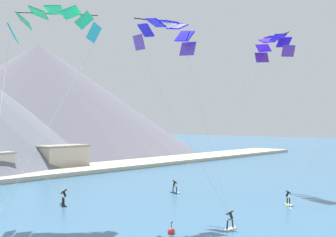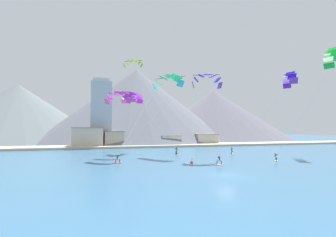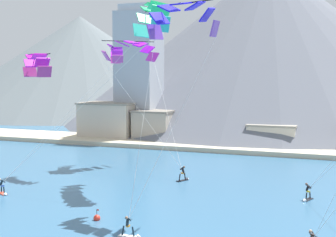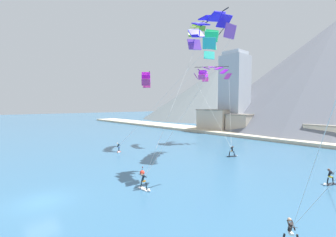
# 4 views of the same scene
# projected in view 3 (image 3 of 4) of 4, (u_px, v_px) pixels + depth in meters

# --- Properties ---
(kitesurfer_near_lead) EXTENTS (1.18, 1.72, 1.78)m
(kitesurfer_near_lead) POSITION_uv_depth(u_px,v_px,m) (184.00, 176.00, 51.12)
(kitesurfer_near_lead) COLOR black
(kitesurfer_near_lead) RESTS_ON ground
(kitesurfer_near_trail) EXTENTS (1.75, 0.60, 1.65)m
(kitesurfer_near_trail) POSITION_uv_depth(u_px,v_px,m) (131.00, 231.00, 33.35)
(kitesurfer_near_trail) COLOR white
(kitesurfer_near_trail) RESTS_ON ground
(kitesurfer_mid_center) EXTENTS (1.68, 1.27, 1.66)m
(kitesurfer_mid_center) POSITION_uv_depth(u_px,v_px,m) (3.00, 190.00, 45.23)
(kitesurfer_mid_center) COLOR #E54C33
(kitesurfer_mid_center) RESTS_ON ground
(kitesurfer_far_left) EXTENTS (0.98, 1.77, 1.67)m
(kitesurfer_far_left) POSITION_uv_depth(u_px,v_px,m) (307.00, 196.00, 43.09)
(kitesurfer_far_left) COLOR black
(kitesurfer_far_left) RESTS_ON ground
(parafoil_kite_near_lead) EXTENTS (12.59, 10.79, 14.59)m
(parafoil_kite_near_lead) POSITION_uv_depth(u_px,v_px,m) (131.00, 49.00, 59.77)
(parafoil_kite_near_lead) COLOR #B330AB
(parafoil_kite_near_trail) EXTENTS (6.37, 9.17, 16.36)m
(parafoil_kite_near_trail) POSITION_uv_depth(u_px,v_px,m) (182.00, 17.00, 38.64)
(parafoil_kite_near_trail) COLOR purple
(parafoil_kite_mid_center) EXTENTS (15.60, 13.03, 17.66)m
(parafoil_kite_mid_center) POSITION_uv_depth(u_px,v_px,m) (152.00, 16.00, 48.38)
(parafoil_kite_mid_center) COLOR #2DB7AE
(parafoil_kite_distant_high_outer) EXTENTS (5.52, 4.74, 2.45)m
(parafoil_kite_distant_high_outer) POSITION_uv_depth(u_px,v_px,m) (37.00, 62.00, 49.50)
(parafoil_kite_distant_high_outer) COLOR #B0317F
(parafoil_kite_distant_mid_solo) EXTENTS (3.78, 5.21, 1.97)m
(parafoil_kite_distant_mid_solo) POSITION_uv_depth(u_px,v_px,m) (116.00, 53.00, 59.71)
(parafoil_kite_distant_mid_solo) COLOR #C34098
(race_marker_buoy) EXTENTS (0.56, 0.56, 1.02)m
(race_marker_buoy) POSITION_uv_depth(u_px,v_px,m) (97.00, 218.00, 37.30)
(race_marker_buoy) COLOR red
(race_marker_buoy) RESTS_ON ground
(shoreline_strip) EXTENTS (180.00, 10.00, 0.70)m
(shoreline_strip) POSITION_uv_depth(u_px,v_px,m) (223.00, 146.00, 73.47)
(shoreline_strip) COLOR beige
(shoreline_strip) RESTS_ON ground
(shore_building_harbour_front) EXTENTS (9.98, 7.12, 6.65)m
(shore_building_harbour_front) POSITION_uv_depth(u_px,v_px,m) (110.00, 121.00, 83.02)
(shore_building_harbour_front) COLOR beige
(shore_building_harbour_front) RESTS_ON ground
(shore_building_promenade_mid) EXTENTS (6.53, 6.33, 5.46)m
(shore_building_promenade_mid) POSITION_uv_depth(u_px,v_px,m) (155.00, 126.00, 80.51)
(shore_building_promenade_mid) COLOR #A89E8E
(shore_building_promenade_mid) RESTS_ON ground
(shore_building_quay_east) EXTENTS (7.61, 4.36, 3.84)m
(shore_building_quay_east) POSITION_uv_depth(u_px,v_px,m) (272.00, 136.00, 73.08)
(shore_building_quay_east) COLOR beige
(shore_building_quay_east) RESTS_ON ground
(highrise_tower) EXTENTS (7.00, 7.00, 23.85)m
(highrise_tower) POSITION_uv_depth(u_px,v_px,m) (139.00, 74.00, 84.37)
(highrise_tower) COLOR #A8ADB7
(highrise_tower) RESTS_ON ground
(mountain_peak_west_ridge) EXTENTS (90.81, 90.81, 29.96)m
(mountain_peak_west_ridge) POSITION_uv_depth(u_px,v_px,m) (80.00, 64.00, 149.15)
(mountain_peak_west_ridge) COLOR slate
(mountain_peak_west_ridge) RESTS_ON ground
(mountain_peak_east_shoulder) EXTENTS (98.20, 98.20, 38.64)m
(mountain_peak_east_shoulder) POSITION_uv_depth(u_px,v_px,m) (269.00, 43.00, 113.88)
(mountain_peak_east_shoulder) COLOR slate
(mountain_peak_east_shoulder) RESTS_ON ground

